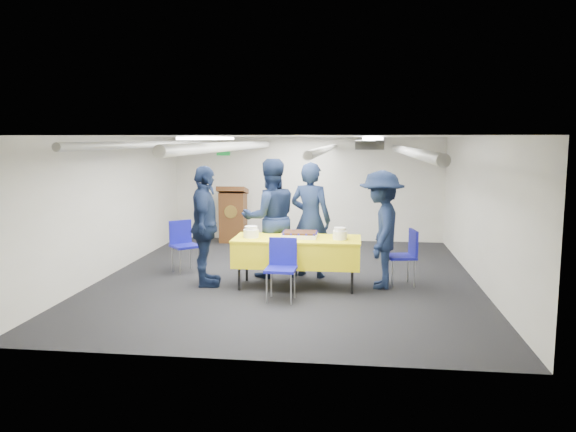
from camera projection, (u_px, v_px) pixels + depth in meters
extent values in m
plane|color=black|center=(289.00, 277.00, 9.23)|extent=(7.00, 7.00, 0.00)
cube|color=silver|center=(307.00, 189.00, 12.50)|extent=(6.00, 0.02, 2.30)
cube|color=silver|center=(112.00, 206.00, 9.43)|extent=(0.02, 7.00, 2.30)
cube|color=silver|center=(480.00, 211.00, 8.71)|extent=(0.02, 7.00, 2.30)
cube|color=white|center=(289.00, 137.00, 8.91)|extent=(6.00, 7.00, 0.02)
cylinder|color=silver|center=(167.00, 144.00, 9.17)|extent=(0.10, 6.90, 0.10)
cylinder|color=silver|center=(233.00, 147.00, 9.04)|extent=(0.14, 6.90, 0.14)
cylinder|color=silver|center=(326.00, 149.00, 8.87)|extent=(0.10, 6.90, 0.10)
cylinder|color=silver|center=(410.00, 152.00, 8.72)|extent=(0.14, 6.90, 0.14)
cube|color=gray|center=(365.00, 143.00, 8.78)|extent=(0.28, 6.90, 0.08)
cube|color=white|center=(209.00, 138.00, 9.07)|extent=(0.25, 2.60, 0.04)
cube|color=white|center=(371.00, 138.00, 8.76)|extent=(0.25, 2.60, 0.04)
cube|color=#0C591E|center=(223.00, 153.00, 12.60)|extent=(0.30, 0.04, 0.12)
cylinder|color=black|center=(239.00, 279.00, 8.43)|extent=(0.04, 0.04, 0.36)
cylinder|color=black|center=(352.00, 282.00, 8.22)|extent=(0.04, 0.04, 0.36)
cylinder|color=black|center=(247.00, 270.00, 9.00)|extent=(0.04, 0.04, 0.36)
cylinder|color=black|center=(352.00, 273.00, 8.80)|extent=(0.04, 0.04, 0.36)
cube|color=yellow|center=(297.00, 252.00, 8.56)|extent=(1.91, 0.81, 0.39)
cube|color=yellow|center=(297.00, 239.00, 8.53)|extent=(1.93, 0.83, 0.03)
cube|color=white|center=(300.00, 235.00, 8.56)|extent=(0.52, 0.42, 0.06)
cube|color=black|center=(300.00, 232.00, 8.55)|extent=(0.50, 0.40, 0.03)
sphere|color=#161097|center=(283.00, 234.00, 8.40)|extent=(0.04, 0.04, 0.04)
sphere|color=#161097|center=(286.00, 230.00, 8.77)|extent=(0.04, 0.04, 0.04)
sphere|color=#161097|center=(291.00, 234.00, 8.38)|extent=(0.04, 0.04, 0.04)
sphere|color=#161097|center=(294.00, 230.00, 8.75)|extent=(0.04, 0.04, 0.04)
sphere|color=#161097|center=(299.00, 235.00, 8.37)|extent=(0.04, 0.04, 0.04)
sphere|color=#161097|center=(301.00, 231.00, 8.74)|extent=(0.04, 0.04, 0.04)
sphere|color=#161097|center=(306.00, 235.00, 8.36)|extent=(0.04, 0.04, 0.04)
sphere|color=#161097|center=(308.00, 231.00, 8.73)|extent=(0.04, 0.04, 0.04)
sphere|color=#161097|center=(314.00, 235.00, 8.34)|extent=(0.04, 0.04, 0.04)
sphere|color=#161097|center=(316.00, 231.00, 8.71)|extent=(0.04, 0.04, 0.04)
sphere|color=#161097|center=(283.00, 233.00, 8.49)|extent=(0.04, 0.04, 0.04)
sphere|color=#161097|center=(316.00, 234.00, 8.43)|extent=(0.04, 0.04, 0.04)
sphere|color=#161097|center=(284.00, 232.00, 8.58)|extent=(0.04, 0.04, 0.04)
sphere|color=#161097|center=(316.00, 233.00, 8.52)|extent=(0.04, 0.04, 0.04)
sphere|color=#161097|center=(284.00, 231.00, 8.68)|extent=(0.04, 0.04, 0.04)
sphere|color=#161097|center=(317.00, 232.00, 8.62)|extent=(0.04, 0.04, 0.04)
cylinder|color=white|center=(251.00, 233.00, 8.56)|extent=(0.23, 0.23, 0.12)
cylinder|color=white|center=(251.00, 228.00, 8.55)|extent=(0.19, 0.19, 0.05)
cylinder|color=white|center=(340.00, 235.00, 8.40)|extent=(0.22, 0.22, 0.13)
cylinder|color=white|center=(340.00, 229.00, 8.38)|extent=(0.18, 0.18, 0.05)
cube|color=#5D3417|center=(233.00, 217.00, 12.34)|extent=(0.55, 0.45, 1.10)
cube|color=#5D3417|center=(233.00, 190.00, 12.23)|extent=(0.62, 0.53, 0.21)
cylinder|color=gold|center=(231.00, 212.00, 12.09)|extent=(0.28, 0.02, 0.28)
cylinder|color=gray|center=(267.00, 288.00, 7.74)|extent=(0.02, 0.02, 0.43)
cylinder|color=gray|center=(291.00, 289.00, 7.69)|extent=(0.02, 0.02, 0.43)
cylinder|color=gray|center=(271.00, 282.00, 8.08)|extent=(0.02, 0.02, 0.43)
cylinder|color=gray|center=(295.00, 283.00, 8.02)|extent=(0.02, 0.02, 0.43)
cube|color=#13149A|center=(281.00, 269.00, 7.85)|extent=(0.43, 0.43, 0.04)
cube|color=#13149A|center=(283.00, 251.00, 8.01)|extent=(0.40, 0.05, 0.40)
cylinder|color=gray|center=(387.00, 269.00, 8.89)|extent=(0.02, 0.02, 0.43)
cylinder|color=gray|center=(392.00, 274.00, 8.55)|extent=(0.02, 0.02, 0.43)
cylinder|color=gray|center=(408.00, 269.00, 8.91)|extent=(0.02, 0.02, 0.43)
cylinder|color=gray|center=(414.00, 274.00, 8.58)|extent=(0.02, 0.02, 0.43)
cube|color=#13149A|center=(401.00, 257.00, 8.70)|extent=(0.49, 0.49, 0.04)
cube|color=#13149A|center=(413.00, 243.00, 8.68)|extent=(0.11, 0.40, 0.40)
cylinder|color=gray|center=(180.00, 262.00, 9.37)|extent=(0.02, 0.02, 0.43)
cylinder|color=gray|center=(199.00, 260.00, 9.55)|extent=(0.02, 0.02, 0.43)
cylinder|color=gray|center=(172.00, 259.00, 9.65)|extent=(0.02, 0.02, 0.43)
cylinder|color=gray|center=(191.00, 257.00, 9.83)|extent=(0.02, 0.02, 0.43)
cube|color=#13149A|center=(185.00, 246.00, 9.57)|extent=(0.59, 0.59, 0.04)
cube|color=#13149A|center=(180.00, 232.00, 9.69)|extent=(0.33, 0.29, 0.40)
imported|color=black|center=(310.00, 220.00, 9.19)|extent=(0.80, 0.64, 1.89)
imported|color=black|center=(270.00, 218.00, 9.19)|extent=(1.16, 1.04, 1.95)
imported|color=black|center=(205.00, 226.00, 8.62)|extent=(0.65, 1.16, 1.86)
imported|color=black|center=(381.00, 229.00, 8.52)|extent=(0.75, 1.21, 1.80)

